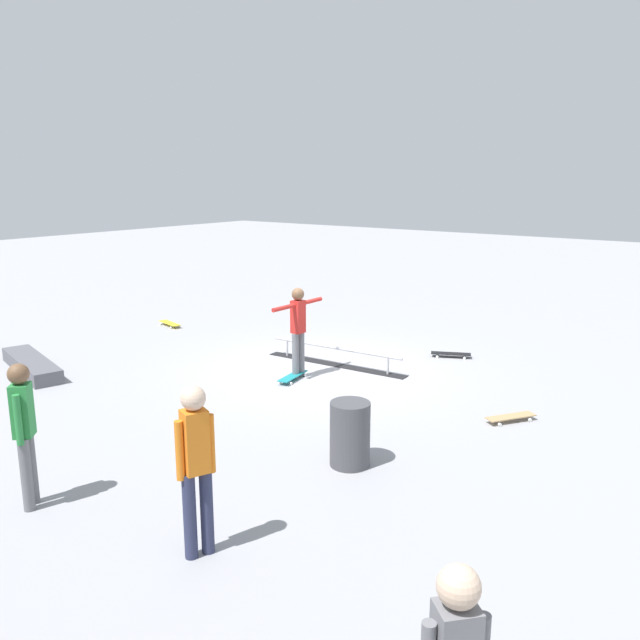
{
  "coord_description": "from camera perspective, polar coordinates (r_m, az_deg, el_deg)",
  "views": [
    {
      "loc": [
        -7.02,
        9.57,
        3.65
      ],
      "look_at": [
        -0.04,
        0.08,
        1.0
      ],
      "focal_mm": 36.16,
      "sensor_mm": 36.0,
      "label": 1
    }
  ],
  "objects": [
    {
      "name": "trash_bin",
      "position": [
        8.36,
        2.67,
        -10.03
      ],
      "size": [
        0.52,
        0.52,
        0.85
      ],
      "primitive_type": "cylinder",
      "color": "#47474C",
      "rests_on": "ground_plane"
    },
    {
      "name": "loose_skateboard_yellow",
      "position": [
        16.37,
        -13.16,
        -0.28
      ],
      "size": [
        0.82,
        0.4,
        0.09
      ],
      "rotation": [
        0.0,
        0.0,
        6.04
      ],
      "color": "yellow",
      "rests_on": "ground_plane"
    },
    {
      "name": "skateboard_main",
      "position": [
        11.79,
        -2.42,
        -4.98
      ],
      "size": [
        0.36,
        0.82,
        0.09
      ],
      "rotation": [
        0.0,
        0.0,
        1.74
      ],
      "color": "teal",
      "rests_on": "ground_plane"
    },
    {
      "name": "skate_ledge",
      "position": [
        13.44,
        -24.17,
        -3.65
      ],
      "size": [
        2.38,
        1.11,
        0.26
      ],
      "primitive_type": "cube",
      "rotation": [
        0.0,
        0.0,
        -0.27
      ],
      "color": "#595960",
      "rests_on": "ground_plane"
    },
    {
      "name": "grind_rail",
      "position": [
        12.68,
        1.34,
        -3.3
      ],
      "size": [
        3.08,
        0.4,
        0.37
      ],
      "rotation": [
        0.0,
        0.0,
        0.05
      ],
      "color": "black",
      "rests_on": "ground_plane"
    },
    {
      "name": "skater_main",
      "position": [
        11.72,
        -1.95,
        -0.52
      ],
      "size": [
        0.23,
        1.35,
        1.68
      ],
      "rotation": [
        0.0,
        0.0,
        1.55
      ],
      "color": "slate",
      "rests_on": "ground_plane"
    },
    {
      "name": "bystander_green_shirt",
      "position": [
        7.87,
        -24.72,
        -8.63
      ],
      "size": [
        0.31,
        0.33,
        1.68
      ],
      "rotation": [
        0.0,
        0.0,
        5.47
      ],
      "color": "slate",
      "rests_on": "ground_plane"
    },
    {
      "name": "loose_skateboard_black",
      "position": [
        13.49,
        11.51,
        -2.95
      ],
      "size": [
        0.81,
        0.52,
        0.09
      ],
      "rotation": [
        0.0,
        0.0,
        3.58
      ],
      "color": "black",
      "rests_on": "ground_plane"
    },
    {
      "name": "ground_plane",
      "position": [
        12.42,
        0.05,
        -4.42
      ],
      "size": [
        60.0,
        60.0,
        0.0
      ],
      "primitive_type": "plane",
      "color": "#9E9EA3"
    },
    {
      "name": "loose_skateboard_natural",
      "position": [
        10.28,
        16.52,
        -8.22
      ],
      "size": [
        0.61,
        0.78,
        0.09
      ],
      "rotation": [
        0.0,
        0.0,
        0.99
      ],
      "color": "tan",
      "rests_on": "ground_plane"
    },
    {
      "name": "bystander_orange_shirt",
      "position": [
        6.39,
        -10.92,
        -12.21
      ],
      "size": [
        0.27,
        0.39,
        1.74
      ],
      "rotation": [
        0.0,
        0.0,
        1.19
      ],
      "color": "#2D3351",
      "rests_on": "ground_plane"
    }
  ]
}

